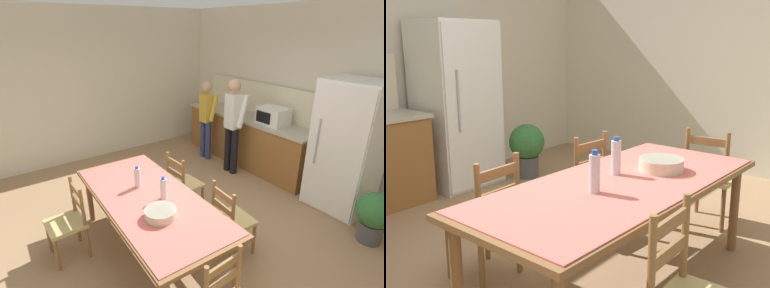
% 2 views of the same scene
% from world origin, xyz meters
% --- Properties ---
extents(ground_plane, '(8.32, 8.32, 0.00)m').
position_xyz_m(ground_plane, '(0.00, 0.00, 0.00)').
color(ground_plane, '#9E7A56').
extents(wall_right, '(0.12, 5.20, 2.90)m').
position_xyz_m(wall_right, '(3.26, 0.00, 1.45)').
color(wall_right, beige).
rests_on(wall_right, ground).
extents(refrigerator, '(0.81, 0.73, 1.90)m').
position_xyz_m(refrigerator, '(0.75, 2.19, 0.95)').
color(refrigerator, white).
rests_on(refrigerator, ground).
extents(dining_table, '(2.31, 1.05, 0.76)m').
position_xyz_m(dining_table, '(0.00, -0.55, 0.69)').
color(dining_table, brown).
rests_on(dining_table, ground).
extents(bottle_near_centre, '(0.07, 0.07, 0.27)m').
position_xyz_m(bottle_near_centre, '(-0.28, -0.55, 0.88)').
color(bottle_near_centre, silver).
rests_on(bottle_near_centre, dining_table).
extents(bottle_off_centre, '(0.07, 0.07, 0.27)m').
position_xyz_m(bottle_off_centre, '(0.12, -0.43, 0.88)').
color(bottle_off_centre, silver).
rests_on(bottle_off_centre, dining_table).
extents(serving_bowl, '(0.32, 0.32, 0.09)m').
position_xyz_m(serving_bowl, '(0.40, -0.64, 0.81)').
color(serving_bowl, beige).
rests_on(serving_bowl, dining_table).
extents(chair_side_far_left, '(0.44, 0.42, 0.91)m').
position_xyz_m(chair_side_far_left, '(-0.49, 0.24, 0.44)').
color(chair_side_far_left, olive).
rests_on(chair_side_far_left, ground).
extents(chair_head_end, '(0.42, 0.44, 0.91)m').
position_xyz_m(chair_head_end, '(1.44, -0.60, 0.44)').
color(chair_head_end, olive).
rests_on(chair_head_end, ground).
extents(chair_side_far_right, '(0.45, 0.43, 0.91)m').
position_xyz_m(chair_side_far_right, '(0.54, 0.22, 0.44)').
color(chair_side_far_right, olive).
rests_on(chair_side_far_right, ground).
extents(potted_plant, '(0.44, 0.44, 0.67)m').
position_xyz_m(potted_plant, '(1.44, 1.76, 0.39)').
color(potted_plant, '#4C4C51').
rests_on(potted_plant, ground).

